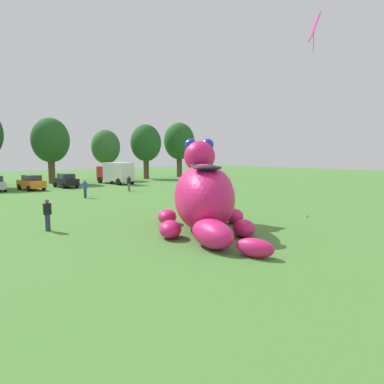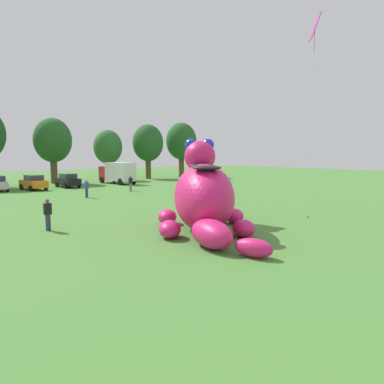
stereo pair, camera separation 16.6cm
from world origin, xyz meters
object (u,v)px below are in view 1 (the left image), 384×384
box_truck (116,172)px  tethered_flying_kite (314,32)px  giant_inflatable_creature (204,196)px  car_orange (31,183)px  spectator_mid_field (129,184)px  spectator_far_side (85,189)px  car_black (66,181)px  spectator_wandering (198,190)px  spectator_by_cars (47,215)px

box_truck → tethered_flying_kite: 33.34m
giant_inflatable_creature → box_truck: size_ratio=1.45×
car_orange → spectator_mid_field: car_orange is taller
spectator_mid_field → spectator_far_side: (-6.11, -2.57, 0.00)m
car_black → tethered_flying_kite: bearing=-81.7°
box_truck → tethered_flying_kite: (-2.84, -31.71, 9.92)m
box_truck → spectator_mid_field: box_truck is taller
spectator_mid_field → spectator_wandering: (1.21, -10.20, 0.00)m
car_orange → spectator_wandering: size_ratio=2.51×
spectator_by_cars → tethered_flying_kite: (14.16, -6.64, 10.67)m
giant_inflatable_creature → car_orange: (-1.06, 28.48, -0.98)m
car_orange → spectator_mid_field: (7.90, -8.32, -0.01)m
car_black → spectator_mid_field: (3.72, -9.02, -0.01)m
giant_inflatable_creature → spectator_mid_field: bearing=71.3°
car_orange → spectator_by_cars: (-5.52, -23.34, -0.01)m
box_truck → car_orange: bearing=-171.5°
spectator_far_side → spectator_mid_field: bearing=22.8°
spectator_by_cars → tethered_flying_kite: bearing=-25.1°
spectator_by_cars → spectator_far_side: (7.30, 12.45, 0.00)m
box_truck → spectator_mid_field: size_ratio=3.84×
spectator_far_side → spectator_by_cars: bearing=-120.4°
box_truck → spectator_by_cars: 30.30m
giant_inflatable_creature → spectator_by_cars: bearing=142.0°
spectator_mid_field → tethered_flying_kite: bearing=-88.0°
car_orange → box_truck: (11.49, 1.73, 0.74)m
car_orange → box_truck: 11.64m
spectator_wandering → box_truck: bearing=83.3°
tethered_flying_kite → car_black: bearing=98.3°
spectator_wandering → spectator_far_side: bearing=133.8°
giant_inflatable_creature → car_black: (3.12, 29.18, -0.98)m
car_black → box_truck: bearing=8.0°
car_black → box_truck: box_truck is taller
car_black → spectator_far_side: bearing=-101.7°
giant_inflatable_creature → car_black: 29.36m
spectator_mid_field → spectator_far_side: 6.63m
spectator_by_cars → spectator_wandering: same height
car_orange → spectator_far_side: (1.79, -10.89, -0.01)m
car_orange → spectator_mid_field: bearing=-46.5°
giant_inflatable_creature → tethered_flying_kite: bearing=-11.2°
spectator_far_side → tethered_flying_kite: 22.92m
tethered_flying_kite → spectator_mid_field: bearing=92.0°
car_black → spectator_far_side: size_ratio=2.46×
spectator_mid_field → car_orange: bearing=133.5°
spectator_by_cars → spectator_wandering: 15.40m
giant_inflatable_creature → spectator_wandering: size_ratio=5.58×
car_orange → car_black: size_ratio=1.02×
spectator_by_cars → spectator_far_side: same height
giant_inflatable_creature → spectator_far_side: bearing=87.6°
box_truck → spectator_by_cars: size_ratio=3.84×
car_black → spectator_by_cars: (-9.70, -24.04, -0.01)m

